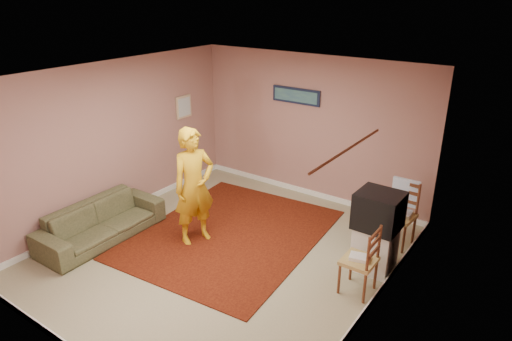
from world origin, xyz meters
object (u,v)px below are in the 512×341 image
Objects in this scene: crt_tv at (378,210)px; sofa at (101,222)px; chair_b at (360,253)px; tv_cabinet at (375,248)px; person at (194,186)px; chair_a at (400,208)px.

crt_tv is 0.30× the size of sofa.
sofa is (-3.77, -1.04, -0.28)m from chair_b.
person is at bearing -161.94° from tv_cabinet.
crt_tv is at bearing -87.03° from chair_a.
crt_tv reaches higher than chair_b.
chair_a is at bearing 88.51° from crt_tv.
tv_cabinet is 0.58m from crt_tv.
tv_cabinet is at bearing -51.96° from person.
sofa is (-3.78, -2.47, -0.31)m from chair_a.
tv_cabinet is 1.29× the size of chair_b.
tv_cabinet is at bearing -86.63° from chair_a.
person is at bearing -161.00° from crt_tv.
chair_b is at bearing -85.10° from chair_a.
chair_a is at bearing 88.03° from tv_cabinet.
chair_a is 1.43m from chair_b.
chair_a is at bearing -37.09° from person.
person is (-2.55, -0.23, 0.33)m from chair_b.
chair_a is at bearing 179.47° from chair_b.
sofa is at bearing -156.44° from tv_cabinet.
chair_a reaches higher than tv_cabinet.
crt_tv reaches higher than sofa.
person is (1.22, 0.81, 0.61)m from sofa.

